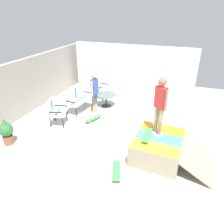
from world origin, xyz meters
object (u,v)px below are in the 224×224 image
Objects in this scene: person_watching at (95,90)px; person_skater at (160,103)px; patio_chair_near_house at (99,86)px; patio_chair_by_wall at (55,110)px; skateboard_spare at (116,171)px; skateboard_by_bench at (94,118)px; potted_plant at (6,131)px; skateboard_on_ramp at (147,135)px; patio_table at (106,98)px; skate_ramp at (159,147)px; patio_bench at (78,97)px.

person_skater is (-1.80, -2.82, 0.64)m from person_watching.
patio_chair_by_wall is at bearing 170.80° from patio_chair_near_house.
skateboard_spare is (-3.07, -2.01, -0.95)m from person_watching.
person_skater is 3.31m from skateboard_by_bench.
skateboard_on_ramp is at bearing -78.12° from potted_plant.
skateboard_spare is (-4.74, -2.55, -0.53)m from patio_chair_near_house.
skateboard_on_ramp is 0.88× the size of potted_plant.
patio_chair_by_wall is at bearing 78.61° from skateboard_on_ramp.
patio_chair_by_wall is 4.02m from person_skater.
skateboard_spare is at bearing -119.61° from patio_chair_by_wall.
patio_chair_near_house is 1.10m from patio_table.
skateboard_on_ramp is (-0.73, -3.60, 0.13)m from patio_chair_by_wall.
patio_table is 1.12× the size of skateboard_on_ramp.
skateboard_on_ramp is (-0.13, 0.37, 0.41)m from skate_ramp.
patio_bench is 0.76× the size of person_skater.
potted_plant is at bearing 88.62° from skateboard_spare.
patio_chair_by_wall is 0.59× the size of person_skater.
person_skater is 2.15× the size of skateboard_on_ramp.
patio_bench is at bearing 58.19° from skateboard_on_ramp.
skateboard_spare is at bearing -143.81° from skateboard_by_bench.
patio_chair_near_house reaches higher than patio_table.
potted_plant is at bearing 149.48° from person_watching.
person_skater reaches higher than person_watching.
patio_chair_by_wall reaches higher than potted_plant.
patio_bench reaches higher than skateboard_on_ramp.
person_skater is at bearing 42.00° from skate_ramp.
patio_chair_by_wall is at bearing 151.48° from patio_table.
patio_chair_near_house reaches higher than skateboard_spare.
patio_bench is 1.28m from patio_table.
skateboard_spare is (-1.27, 0.81, -1.59)m from person_skater.
patio_chair_near_house reaches higher than skate_ramp.
skateboard_on_ramp is at bearing -121.81° from patio_bench.
skate_ramp is 2.24× the size of patio_chair_near_house.
skateboard_on_ramp is at bearing -121.99° from skateboard_by_bench.
patio_chair_by_wall is at bearing 83.20° from person_skater.
skateboard_spare is 1.02× the size of skateboard_on_ramp.
skate_ramp is at bearing -98.57° from patio_chair_by_wall.
patio_bench is at bearing 62.26° from skate_ramp.
patio_chair_by_wall is 2.49m from patio_table.
patio_bench is 1.29× the size of patio_chair_by_wall.
skate_ramp is 2.79× the size of skateboard_by_bench.
patio_table is 4.34m from skateboard_spare.
person_skater is at bearing -32.50° from skateboard_spare.
person_skater reaches higher than patio_table.
skateboard_spare is at bearing -137.65° from patio_bench.
skate_ramp is 2.83× the size of skateboard_on_ramp.
skateboard_on_ramp reaches higher than patio_table.
skateboard_by_bench is 0.99× the size of skateboard_spare.
patio_bench is 4.24m from skateboard_spare.
patio_table is at bearing 45.08° from skate_ramp.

